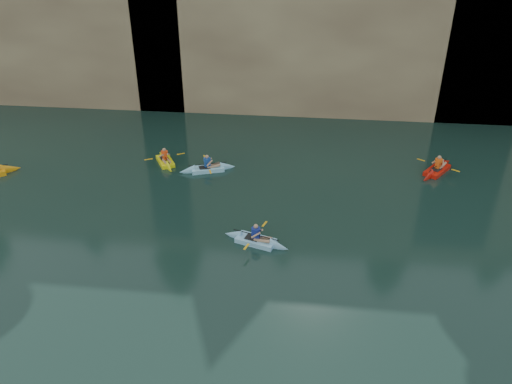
# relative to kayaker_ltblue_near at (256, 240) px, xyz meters

# --- Properties ---
(cliff_slab_center) EXTENTS (24.00, 2.40, 11.40)m
(cliff_slab_center) POSITION_rel_kayaker_ltblue_near_xyz_m (2.60, 15.59, 5.57)
(cliff_slab_center) COLOR tan
(cliff_slab_center) RESTS_ON ground
(sea_cave_west) EXTENTS (4.50, 1.00, 4.00)m
(sea_cave_west) POSITION_rel_kayaker_ltblue_near_xyz_m (-17.40, 14.94, 1.87)
(sea_cave_west) COLOR black
(sea_cave_west) RESTS_ON ground
(sea_cave_center) EXTENTS (3.50, 1.00, 3.20)m
(sea_cave_center) POSITION_rel_kayaker_ltblue_near_xyz_m (-3.40, 14.94, 1.47)
(sea_cave_center) COLOR black
(sea_cave_center) RESTS_ON ground
(sea_cave_east) EXTENTS (5.00, 1.00, 4.50)m
(sea_cave_east) POSITION_rel_kayaker_ltblue_near_xyz_m (10.60, 14.94, 2.12)
(sea_cave_east) COLOR black
(sea_cave_east) RESTS_ON ground
(kayaker_ltblue_near) EXTENTS (2.82, 2.09, 1.08)m
(kayaker_ltblue_near) POSITION_rel_kayaker_ltblue_near_xyz_m (0.00, 0.00, 0.00)
(kayaker_ltblue_near) COLOR #92D0F5
(kayaker_ltblue_near) RESTS_ON ground
(kayaker_red_far) EXTENTS (2.34, 2.90, 1.13)m
(kayaker_red_far) POSITION_rel_kayaker_ltblue_near_xyz_m (8.38, 7.28, 0.00)
(kayaker_red_far) COLOR red
(kayaker_red_far) RESTS_ON ground
(kayaker_yellow) EXTENTS (1.89, 2.59, 1.07)m
(kayaker_yellow) POSITION_rel_kayaker_ltblue_near_xyz_m (-5.56, 6.72, -0.00)
(kayaker_yellow) COLOR #FFF915
(kayaker_yellow) RESTS_ON ground
(kayaker_ltblue_mid) EXTENTS (2.93, 2.07, 1.09)m
(kayaker_ltblue_mid) POSITION_rel_kayaker_ltblue_near_xyz_m (-3.17, 6.08, 0.00)
(kayaker_ltblue_mid) COLOR #96DEFB
(kayaker_ltblue_mid) RESTS_ON ground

